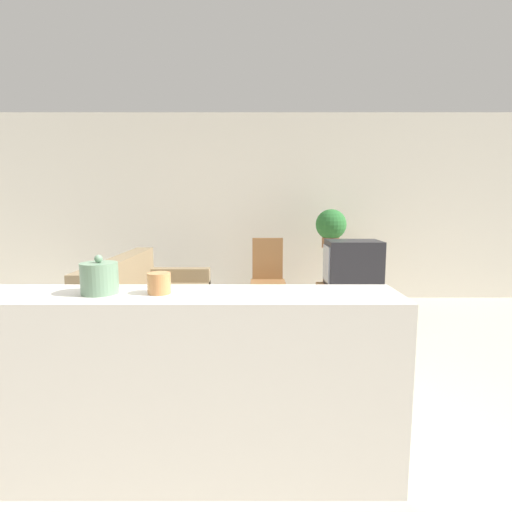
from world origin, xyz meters
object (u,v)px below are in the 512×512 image
(television, at_px, (352,263))
(wooden_chair, at_px, (267,274))
(couch, at_px, (151,313))
(potted_plant, at_px, (330,226))
(decorative_bowl, at_px, (99,278))

(television, height_order, wooden_chair, television)
(couch, xyz_separation_m, television, (2.13, 0.23, 0.48))
(potted_plant, relative_size, decorative_bowl, 2.62)
(couch, bearing_deg, wooden_chair, 39.56)
(decorative_bowl, bearing_deg, couch, 98.31)
(potted_plant, bearing_deg, couch, -147.22)
(television, height_order, decorative_bowl, decorative_bowl)
(couch, distance_m, potted_plant, 2.62)
(couch, xyz_separation_m, wooden_chair, (1.24, 1.02, 0.22))
(potted_plant, bearing_deg, wooden_chair, -159.16)
(couch, distance_m, decorative_bowl, 2.19)
(potted_plant, bearing_deg, television, -88.33)
(wooden_chair, bearing_deg, television, -41.66)
(couch, distance_m, wooden_chair, 1.62)
(wooden_chair, xyz_separation_m, potted_plant, (0.86, 0.33, 0.60))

